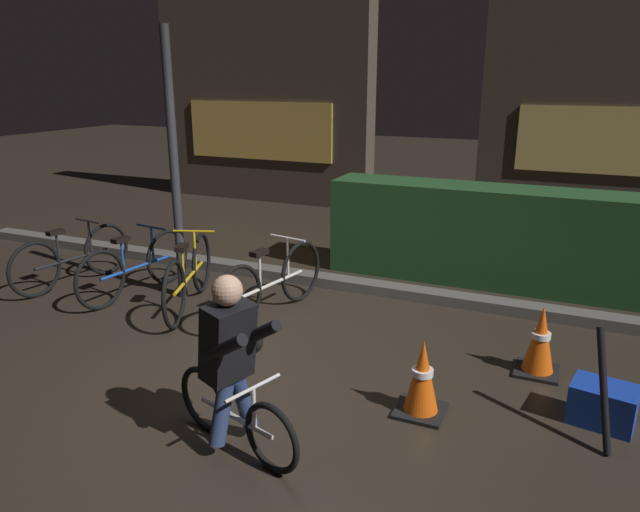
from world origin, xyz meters
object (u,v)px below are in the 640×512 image
(traffic_cone_near, at_px, (422,379))
(traffic_cone_far, at_px, (540,341))
(closed_umbrella, at_px, (604,390))
(parked_bike_leftmost, at_px, (72,258))
(parked_bike_left_mid, at_px, (136,266))
(blue_crate, at_px, (603,404))
(cyclist, at_px, (233,363))
(parked_bike_center_right, at_px, (271,283))
(street_post, at_px, (174,169))
(parked_bike_center_left, at_px, (189,276))

(traffic_cone_near, height_order, traffic_cone_far, traffic_cone_far)
(closed_umbrella, bearing_deg, traffic_cone_near, 75.46)
(traffic_cone_far, bearing_deg, parked_bike_leftmost, 179.11)
(parked_bike_left_mid, xyz_separation_m, traffic_cone_near, (3.63, -1.12, -0.06))
(parked_bike_left_mid, bearing_deg, traffic_cone_near, -99.82)
(blue_crate, bearing_deg, parked_bike_leftmost, 173.18)
(parked_bike_left_mid, bearing_deg, cyclist, -120.90)
(parked_bike_center_right, bearing_deg, closed_umbrella, -97.94)
(traffic_cone_far, bearing_deg, blue_crate, -51.50)
(blue_crate, bearing_deg, parked_bike_center_right, 165.42)
(traffic_cone_near, height_order, cyclist, cyclist)
(street_post, relative_size, cyclist, 2.36)
(parked_bike_center_right, bearing_deg, parked_bike_center_left, 111.86)
(parked_bike_leftmost, relative_size, traffic_cone_far, 2.65)
(street_post, height_order, traffic_cone_near, street_post)
(traffic_cone_near, xyz_separation_m, traffic_cone_far, (0.76, 1.01, 0.01))
(parked_bike_center_left, height_order, cyclist, cyclist)
(street_post, bearing_deg, parked_bike_center_right, -3.64)
(parked_bike_leftmost, height_order, parked_bike_center_left, parked_bike_center_left)
(street_post, distance_m, cyclist, 3.14)
(parked_bike_left_mid, xyz_separation_m, parked_bike_center_left, (0.79, -0.08, 0.02))
(parked_bike_leftmost, bearing_deg, parked_bike_center_left, -82.45)
(traffic_cone_near, bearing_deg, cyclist, -139.18)
(traffic_cone_near, distance_m, traffic_cone_far, 1.26)
(parked_bike_center_left, bearing_deg, cyclist, -157.50)
(parked_bike_leftmost, height_order, parked_bike_left_mid, parked_bike_left_mid)
(street_post, height_order, parked_bike_left_mid, street_post)
(street_post, relative_size, parked_bike_center_right, 1.72)
(traffic_cone_near, relative_size, traffic_cone_far, 0.97)
(cyclist, bearing_deg, parked_bike_leftmost, 168.42)
(street_post, height_order, blue_crate, street_post)
(blue_crate, bearing_deg, traffic_cone_far, 128.50)
(parked_bike_left_mid, xyz_separation_m, blue_crate, (4.87, -0.72, -0.20))
(cyclist, height_order, closed_umbrella, cyclist)
(parked_bike_leftmost, xyz_separation_m, cyclist, (3.51, -2.00, 0.29))
(parked_bike_leftmost, distance_m, parked_bike_left_mid, 0.94)
(parked_bike_leftmost, relative_size, closed_umbrella, 1.91)
(traffic_cone_near, bearing_deg, closed_umbrella, 7.04)
(parked_bike_leftmost, distance_m, parked_bike_center_right, 2.64)
(cyclist, bearing_deg, parked_bike_center_right, 130.29)
(parked_bike_left_mid, relative_size, blue_crate, 3.74)
(street_post, distance_m, traffic_cone_far, 4.06)
(parked_bike_center_left, relative_size, traffic_cone_far, 2.70)
(traffic_cone_far, relative_size, blue_crate, 1.39)
(traffic_cone_near, height_order, blue_crate, traffic_cone_near)
(street_post, xyz_separation_m, cyclist, (2.07, -2.21, -0.84))
(street_post, bearing_deg, closed_umbrella, -14.86)
(parked_bike_center_right, distance_m, blue_crate, 3.28)
(blue_crate, bearing_deg, parked_bike_center_left, 170.99)
(closed_umbrella, bearing_deg, parked_bike_leftmost, 59.13)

